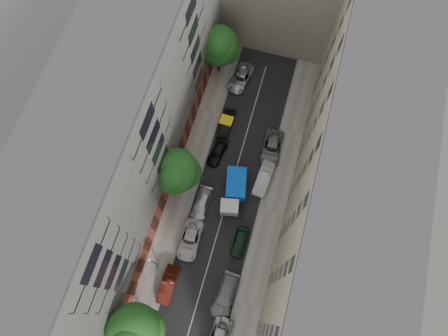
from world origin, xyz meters
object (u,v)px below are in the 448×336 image
(tarp_truck, at_px, (234,191))
(car_left_6, at_px, (241,78))
(car_left_1, at_px, (168,285))
(tree_near, at_px, (134,332))
(car_right_2, at_px, (240,242))
(lamp_post, at_px, (153,262))
(car_left_3, at_px, (201,204))
(car_right_3, at_px, (264,178))
(car_right_1, at_px, (225,296))
(tree_mid, at_px, (175,172))
(tree_far, at_px, (219,47))
(car_right_4, at_px, (272,148))
(car_left_4, at_px, (217,152))
(car_left_5, at_px, (226,124))
(pedestrian, at_px, (279,150))
(car_left_2, at_px, (190,240))

(tarp_truck, xyz_separation_m, car_left_6, (-3.40, 15.73, -0.75))
(car_left_1, distance_m, tree_near, 7.74)
(car_right_2, height_order, lamp_post, lamp_post)
(car_left_3, relative_size, car_right_3, 0.97)
(car_right_1, relative_size, tree_mid, 0.63)
(car_left_1, bearing_deg, tree_far, 95.00)
(car_left_3, xyz_separation_m, tree_far, (-3.18, 18.75, 4.80))
(car_right_3, distance_m, tree_mid, 11.33)
(car_right_4, bearing_deg, car_left_4, -161.54)
(car_right_2, bearing_deg, car_right_1, -90.00)
(car_right_1, bearing_deg, tarp_truck, 104.32)
(tarp_truck, height_order, car_left_1, tarp_truck)
(tarp_truck, xyz_separation_m, tree_far, (-6.58, 16.31, 4.00))
(tree_mid, height_order, lamp_post, tree_mid)
(car_left_4, height_order, car_right_2, car_left_4)
(tarp_truck, distance_m, tree_mid, 7.81)
(car_left_4, xyz_separation_m, lamp_post, (-2.68, -15.14, 3.14))
(car_left_3, distance_m, car_right_4, 11.35)
(car_left_5, relative_size, car_right_3, 0.91)
(tree_near, bearing_deg, car_right_1, 38.03)
(car_right_1, xyz_separation_m, car_right_2, (0.00, 6.20, -0.10))
(car_left_1, bearing_deg, car_left_3, 85.58)
(car_left_5, relative_size, pedestrian, 2.63)
(tarp_truck, distance_m, tree_near, 18.80)
(tarp_truck, relative_size, car_right_3, 1.32)
(tarp_truck, distance_m, tree_far, 18.04)
(car_right_2, relative_size, tree_far, 0.47)
(car_right_4, bearing_deg, car_left_6, 123.93)
(car_right_3, bearing_deg, car_right_2, -90.73)
(tarp_truck, height_order, car_right_1, tarp_truck)
(tarp_truck, distance_m, pedestrian, 7.83)
(car_right_4, xyz_separation_m, tree_far, (-9.58, 9.38, 4.74))
(car_left_3, xyz_separation_m, car_right_3, (6.40, 5.17, 0.11))
(lamp_post, bearing_deg, tree_mid, 92.93)
(car_left_2, height_order, car_right_2, car_left_2)
(tree_near, xyz_separation_m, pedestrian, (9.00, 24.15, -5.53))
(car_left_1, height_order, car_left_4, car_left_1)
(car_right_2, height_order, tree_mid, tree_mid)
(tree_near, bearing_deg, tarp_truck, 73.63)
(car_left_5, bearing_deg, tarp_truck, -66.42)
(car_left_2, relative_size, lamp_post, 0.85)
(car_left_6, bearing_deg, car_left_5, -80.94)
(tarp_truck, xyz_separation_m, car_left_5, (-3.40, 8.63, -0.76))
(car_right_1, height_order, tree_far, tree_far)
(car_left_6, bearing_deg, car_right_1, -69.39)
(car_left_4, distance_m, lamp_post, 15.69)
(car_left_1, bearing_deg, car_left_4, 87.50)
(car_right_1, distance_m, car_right_2, 6.20)
(car_right_4, bearing_deg, car_right_2, -95.79)
(tarp_truck, relative_size, tree_near, 0.65)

